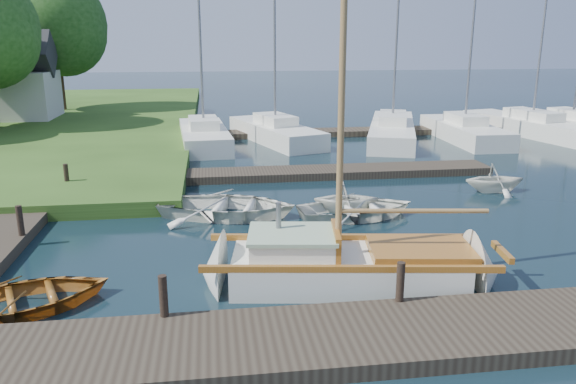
{
  "coord_description": "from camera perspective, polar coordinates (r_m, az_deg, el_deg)",
  "views": [
    {
      "loc": [
        -2.04,
        -14.6,
        5.25
      ],
      "look_at": [
        0.0,
        0.0,
        1.2
      ],
      "focal_mm": 35.0,
      "sensor_mm": 36.0,
      "label": 1
    }
  ],
  "objects": [
    {
      "name": "ground",
      "position": [
        15.65,
        0.0,
        -4.24
      ],
      "size": [
        160.0,
        160.0,
        0.0
      ],
      "primitive_type": "plane",
      "color": "black",
      "rests_on": "ground"
    },
    {
      "name": "near_dock",
      "position": [
        10.21,
        4.81,
        -14.68
      ],
      "size": [
        18.0,
        2.2,
        0.3
      ],
      "primitive_type": "cube",
      "color": "#2F261D",
      "rests_on": "ground"
    },
    {
      "name": "left_dock",
      "position": [
        18.36,
        -26.54,
        -2.44
      ],
      "size": [
        2.2,
        18.0,
        0.3
      ],
      "primitive_type": "cube",
      "color": "#2F261D",
      "rests_on": "ground"
    },
    {
      "name": "far_dock",
      "position": [
        22.08,
        2.81,
        1.99
      ],
      "size": [
        14.0,
        1.6,
        0.3
      ],
      "primitive_type": "cube",
      "color": "#2F261D",
      "rests_on": "ground"
    },
    {
      "name": "pontoon",
      "position": [
        33.28,
        13.45,
        6.12
      ],
      "size": [
        30.0,
        1.6,
        0.3
      ],
      "primitive_type": "cube",
      "color": "#2F261D",
      "rests_on": "ground"
    },
    {
      "name": "mooring_post_1",
      "position": [
        10.67,
        -12.55,
        -10.27
      ],
      "size": [
        0.16,
        0.16,
        0.8
      ],
      "primitive_type": "cylinder",
      "color": "black",
      "rests_on": "near_dock"
    },
    {
      "name": "mooring_post_2",
      "position": [
        11.2,
        11.34,
        -8.93
      ],
      "size": [
        0.16,
        0.16,
        0.8
      ],
      "primitive_type": "cylinder",
      "color": "black",
      "rests_on": "near_dock"
    },
    {
      "name": "mooring_post_4",
      "position": [
        16.08,
        -25.57,
        -2.63
      ],
      "size": [
        0.16,
        0.16,
        0.8
      ],
      "primitive_type": "cylinder",
      "color": "black",
      "rests_on": "left_dock"
    },
    {
      "name": "mooring_post_5",
      "position": [
        20.73,
        -21.59,
        1.58
      ],
      "size": [
        0.16,
        0.16,
        0.8
      ],
      "primitive_type": "cylinder",
      "color": "black",
      "rests_on": "left_dock"
    },
    {
      "name": "sailboat",
      "position": [
        12.56,
        6.72,
        -7.74
      ],
      "size": [
        7.35,
        2.94,
        9.83
      ],
      "rotation": [
        0.0,
        0.0,
        -0.14
      ],
      "color": "white",
      "rests_on": "ground"
    },
    {
      "name": "dinghy",
      "position": [
        12.49,
        -25.43,
        -9.33
      ],
      "size": [
        4.03,
        3.49,
        0.7
      ],
      "primitive_type": "imported",
      "rotation": [
        0.0,
        0.0,
        1.95
      ],
      "color": "#905E17",
      "rests_on": "ground"
    },
    {
      "name": "tender_a",
      "position": [
        17.09,
        -6.18,
        -1.12
      ],
      "size": [
        4.75,
        3.91,
        0.86
      ],
      "primitive_type": "imported",
      "rotation": [
        0.0,
        0.0,
        1.31
      ],
      "color": "white",
      "rests_on": "ground"
    },
    {
      "name": "tender_b",
      "position": [
        17.55,
        5.96,
        -0.33
      ],
      "size": [
        2.17,
        1.93,
        1.06
      ],
      "primitive_type": "imported",
      "rotation": [
        0.0,
        0.0,
        1.47
      ],
      "color": "white",
      "rests_on": "ground"
    },
    {
      "name": "tender_c",
      "position": [
        17.08,
        7.02,
        -1.35
      ],
      "size": [
        3.85,
        2.95,
        0.74
      ],
      "primitive_type": "imported",
      "rotation": [
        0.0,
        0.0,
        1.69
      ],
      "color": "white",
      "rests_on": "ground"
    },
    {
      "name": "tender_d",
      "position": [
        21.05,
        20.3,
        1.51
      ],
      "size": [
        2.16,
        1.88,
        1.12
      ],
      "primitive_type": "imported",
      "rotation": [
        0.0,
        0.0,
        1.55
      ],
      "color": "white",
      "rests_on": "ground"
    },
    {
      "name": "marina_boat_0",
      "position": [
        28.77,
        -8.53,
        5.84
      ],
      "size": [
        2.74,
        7.56,
        11.29
      ],
      "rotation": [
        0.0,
        0.0,
        1.64
      ],
      "color": "white",
      "rests_on": "ground"
    },
    {
      "name": "marina_boat_1",
      "position": [
        29.63,
        -1.3,
        6.24
      ],
      "size": [
        4.52,
        8.07,
        9.41
      ],
      "rotation": [
        0.0,
        0.0,
        1.89
      ],
      "color": "white",
      "rests_on": "ground"
    },
    {
      "name": "marina_boat_3",
      "position": [
        30.77,
        10.54,
        6.36
      ],
      "size": [
        5.22,
        9.97,
        12.69
      ],
      "rotation": [
        0.0,
        0.0,
        1.24
      ],
      "color": "white",
      "rests_on": "ground"
    },
    {
      "name": "marina_boat_4",
      "position": [
        31.38,
        17.48,
        6.07
      ],
      "size": [
        2.36,
        7.56,
        10.61
      ],
      "rotation": [
        0.0,
        0.0,
        1.55
      ],
      "color": "white",
      "rests_on": "ground"
    },
    {
      "name": "marina_boat_5",
      "position": [
        34.4,
        23.54,
        6.27
      ],
      "size": [
        4.18,
        9.66,
        12.0
      ],
      "rotation": [
        0.0,
        0.0,
        1.79
      ],
      "color": "white",
      "rests_on": "ground"
    },
    {
      "name": "marina_boat_6",
      "position": [
        35.72,
        26.88,
        6.18
      ],
      "size": [
        3.57,
        7.57,
        10.05
      ],
      "rotation": [
        0.0,
        0.0,
        1.77
      ],
      "color": "white",
      "rests_on": "ground"
    },
    {
      "name": "house_c",
      "position": [
        38.6,
        -26.39,
        9.83
      ],
      "size": [
        5.25,
        4.0,
        5.28
      ],
      "color": "beige",
      "rests_on": "shore"
    },
    {
      "name": "tree_7",
      "position": [
        41.87,
        -22.57,
        15.54
      ],
      "size": [
        6.83,
        6.83,
        9.38
      ],
      "color": "#332114",
      "rests_on": "shore"
    }
  ]
}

